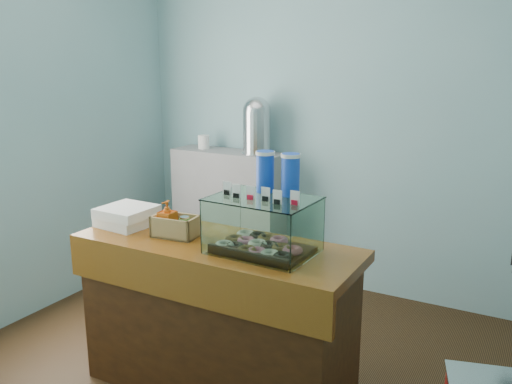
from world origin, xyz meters
The scene contains 8 objects.
ground centered at (0.00, 0.00, 0.00)m, with size 3.50×3.50×0.00m, color black.
room_shell centered at (0.03, 0.01, 1.71)m, with size 3.54×3.04×2.82m.
counter centered at (0.00, -0.25, 0.46)m, with size 1.60×0.60×0.90m.
back_shelf centered at (-0.90, 1.32, 0.55)m, with size 1.00×0.32×1.10m, color gray.
display_case centered at (0.29, -0.23, 1.06)m, with size 0.54×0.41×0.51m.
condiment_crate centered at (-0.27, -0.28, 0.97)m, with size 0.27×0.18×0.20m.
pastry_boxes centered at (-0.63, -0.25, 0.96)m, with size 0.32×0.32×0.12m.
coffee_urn centered at (-0.61, 1.32, 1.35)m, with size 0.26×0.26×0.47m.
Camera 1 is at (1.56, -2.60, 1.88)m, focal length 38.00 mm.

